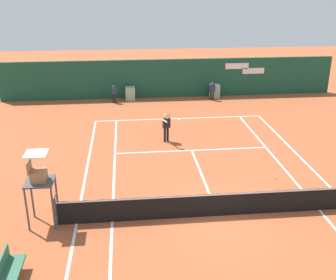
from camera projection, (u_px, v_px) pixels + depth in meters
The scene contains 10 objects.
ground_plane at pixel (215, 208), 16.07m from camera, with size 80.00×80.00×0.01m.
tennis_net at pixel (219, 204), 15.35m from camera, with size 12.10×0.10×1.07m.
sponsor_back_wall at pixel (170, 79), 30.74m from camera, with size 25.00×1.02×2.86m.
umpire_chair at pixel (39, 178), 14.41m from camera, with size 1.00×1.00×2.80m.
player_bench at pixel (8, 268), 11.94m from camera, with size 0.54×1.43×0.88m.
player_on_baseline at pixel (166, 125), 22.28m from camera, with size 0.49×0.81×1.82m.
ball_kid_centre_post at pixel (212, 90), 30.12m from camera, with size 0.45×0.19×1.35m.
ball_kid_right_post at pixel (114, 93), 29.44m from camera, with size 0.43×0.20×1.30m.
tennis_ball_mid_court at pixel (200, 135), 23.47m from camera, with size 0.07×0.07×0.07m, color #CCE033.
tennis_ball_near_service_line at pixel (275, 178), 18.41m from camera, with size 0.07×0.07×0.07m, color #CCE033.
Camera 1 is at (-3.29, -13.13, 8.37)m, focal length 43.79 mm.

